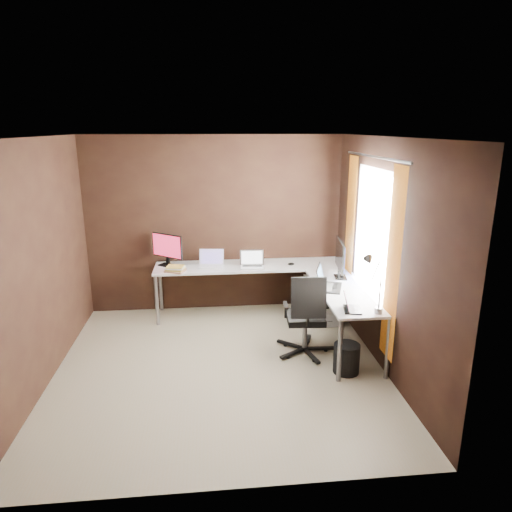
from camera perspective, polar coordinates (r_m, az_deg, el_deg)
The scene contains 15 objects.
room at distance 4.86m, azimuth -0.80°, elevation 0.09°, with size 3.60×3.60×2.50m.
desk at distance 6.02m, azimuth 3.16°, elevation -2.76°, with size 2.65×2.25×0.73m.
drawer_pedestal at distance 6.36m, azimuth 8.20°, elevation -5.48°, with size 0.42×0.50×0.60m, color white.
monitor_left at distance 6.42m, azimuth -11.04°, elevation 1.00°, with size 0.43×0.33×0.45m.
monitor_right at distance 5.87m, azimuth 10.46°, elevation -0.12°, with size 0.17×0.60×0.49m.
laptop_white at distance 6.35m, azimuth -5.61°, elevation -0.84°, with size 0.37×0.28×0.23m.
laptop_silver at distance 6.30m, azimuth -0.50°, elevation -0.91°, with size 0.34×0.25×0.22m.
laptop_black_big at distance 5.54m, azimuth 8.74°, elevation -3.40°, with size 0.41×0.48×0.27m.
laptop_black_small at distance 4.94m, azimuth 11.69°, elevation -6.21°, with size 0.23×0.28×0.17m.
book_stack at distance 6.19m, azimuth -10.06°, elevation -1.60°, with size 0.30×0.27×0.08m.
mouse_left at distance 6.24m, azimuth -9.28°, elevation -1.62°, with size 0.07×0.05×0.03m, color black.
mouse_corner at distance 6.39m, azimuth 4.40°, elevation -1.01°, with size 0.09×0.06×0.04m, color black.
desk_lamp at distance 4.84m, azimuth 14.36°, elevation -2.51°, with size 0.19×0.23×0.61m.
office_chair at distance 5.46m, azimuth 6.18°, elevation -9.22°, with size 0.56×0.56×1.00m.
wastebasket at distance 5.19m, azimuth 11.25°, elevation -12.43°, with size 0.28×0.28×0.33m, color black.
Camera 1 is at (-0.07, -4.59, 2.60)m, focal length 32.00 mm.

